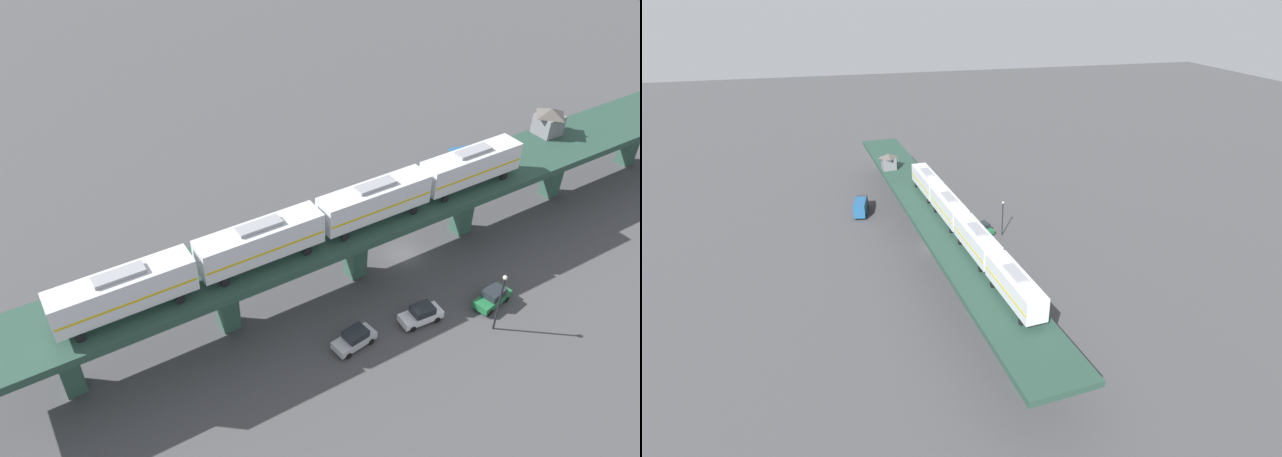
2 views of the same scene
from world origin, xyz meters
TOP-DOWN VIEW (x-y plane):
  - ground_plane at (0.00, 0.00)m, footprint 400.00×400.00m
  - elevated_viaduct at (0.02, -0.18)m, footprint 17.50×92.38m
  - subway_train at (-2.57, 11.64)m, footprint 7.75×49.83m
  - signal_hut at (4.71, -23.05)m, footprint 3.52×3.52m
  - street_car_green at (-10.89, -4.02)m, footprint 2.99×4.73m
  - street_car_white at (-9.81, 3.95)m, footprint 1.98×4.42m
  - street_car_silver at (-9.81, 11.46)m, footprint 2.73×4.69m
  - delivery_truck at (11.47, -18.40)m, footprint 3.41×7.47m
  - street_lamp at (-13.80, -1.97)m, footprint 0.44×0.44m

SIDE VIEW (x-z plane):
  - ground_plane at x=0.00m, z-range 0.00..0.00m
  - street_car_green at x=-10.89m, z-range -0.01..1.88m
  - street_car_white at x=-9.81m, z-range -0.01..1.88m
  - street_car_silver at x=-9.81m, z-range -0.01..1.88m
  - delivery_truck at x=11.47m, z-range 0.16..3.36m
  - street_lamp at x=-13.80m, z-range 0.64..7.58m
  - elevated_viaduct at x=0.02m, z-range 2.76..10.47m
  - signal_hut at x=4.71m, z-range 7.80..11.20m
  - subway_train at x=-2.57m, z-range 8.02..12.47m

